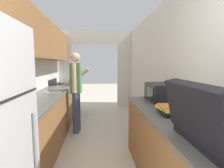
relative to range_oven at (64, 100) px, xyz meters
name	(u,v)px	position (x,y,z in m)	size (l,w,h in m)	color
wall_left	(26,57)	(-0.25, -1.86, 1.11)	(0.38, 7.60, 2.50)	silver
wall_right	(174,77)	(2.09, -2.35, 0.80)	(0.06, 7.60, 2.50)	silver
wall_far_with_doorway	(95,65)	(0.87, 0.88, 0.97)	(2.76, 0.06, 2.50)	silver
counter_left	(48,118)	(-0.01, -1.61, 0.00)	(0.62, 4.11, 0.89)	brown
counter_right	(175,157)	(1.76, -3.15, -0.01)	(0.62, 2.31, 0.89)	brown
range_oven	(64,100)	(0.00, 0.00, 0.00)	(0.66, 0.78, 1.03)	black
person	(76,90)	(0.48, -1.20, 0.45)	(0.54, 0.40, 1.68)	#384266
suitcase	(212,126)	(1.69, -3.81, 0.59)	(0.46, 0.68, 0.44)	black
microwave	(160,92)	(1.86, -2.36, 0.57)	(0.35, 0.51, 0.26)	black
book_stack	(171,110)	(1.73, -3.06, 0.49)	(0.26, 0.32, 0.10)	black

